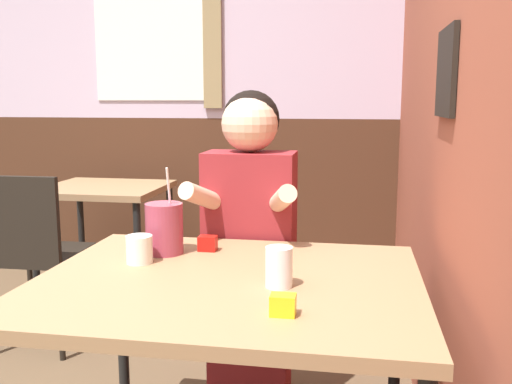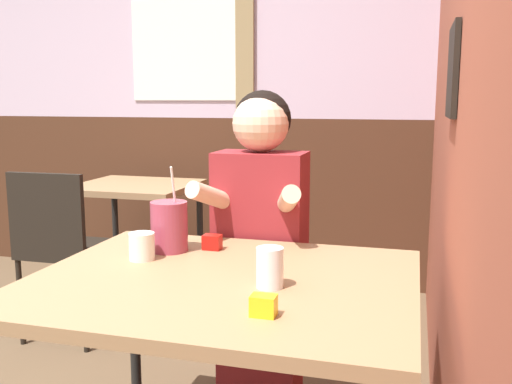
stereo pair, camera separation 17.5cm
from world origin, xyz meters
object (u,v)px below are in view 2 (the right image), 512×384
object	(u,v)px
chair_near_window	(61,241)
person_seated	(261,245)
cocktail_pitcher	(169,226)
background_table	(136,200)
main_table	(222,297)

from	to	relation	value
chair_near_window	person_seated	distance (m)	1.21
chair_near_window	cocktail_pitcher	world-z (taller)	cocktail_pitcher
chair_near_window	cocktail_pitcher	xyz separation A→B (m)	(0.92, -0.71, 0.29)
cocktail_pitcher	chair_near_window	bearing A→B (deg)	142.19
background_table	chair_near_window	distance (m)	0.65
cocktail_pitcher	person_seated	bearing A→B (deg)	57.17
main_table	background_table	xyz separation A→B (m)	(-1.09, 1.58, -0.04)
main_table	chair_near_window	size ratio (longest dim) A/B	1.24
chair_near_window	person_seated	size ratio (longest dim) A/B	0.70
main_table	person_seated	bearing A→B (deg)	94.13
main_table	background_table	bearing A→B (deg)	124.77
background_table	cocktail_pitcher	bearing A→B (deg)	-58.43
background_table	person_seated	world-z (taller)	person_seated
cocktail_pitcher	background_table	bearing A→B (deg)	121.57
background_table	cocktail_pitcher	world-z (taller)	cocktail_pitcher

